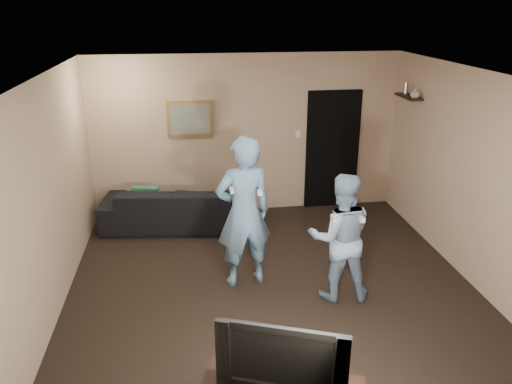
{
  "coord_description": "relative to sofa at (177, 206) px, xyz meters",
  "views": [
    {
      "loc": [
        -0.96,
        -5.35,
        3.33
      ],
      "look_at": [
        -0.16,
        0.3,
        1.15
      ],
      "focal_mm": 35.0,
      "sensor_mm": 36.0,
      "label": 1
    }
  ],
  "objects": [
    {
      "name": "ground",
      "position": [
        1.17,
        -1.96,
        -0.34
      ],
      "size": [
        5.0,
        5.0,
        0.0
      ],
      "primitive_type": "plane",
      "color": "black",
      "rests_on": "ground"
    },
    {
      "name": "ceiling",
      "position": [
        1.17,
        -1.96,
        2.26
      ],
      "size": [
        5.0,
        5.0,
        0.04
      ],
      "primitive_type": "cube",
      "color": "silver",
      "rests_on": "wall_back"
    },
    {
      "name": "wall_back",
      "position": [
        1.17,
        0.54,
        0.96
      ],
      "size": [
        5.0,
        0.04,
        2.6
      ],
      "primitive_type": "cube",
      "color": "tan",
      "rests_on": "ground"
    },
    {
      "name": "wall_front",
      "position": [
        1.17,
        -4.46,
        0.96
      ],
      "size": [
        5.0,
        0.04,
        2.6
      ],
      "primitive_type": "cube",
      "color": "tan",
      "rests_on": "ground"
    },
    {
      "name": "wall_left",
      "position": [
        -1.33,
        -1.96,
        0.96
      ],
      "size": [
        0.04,
        5.0,
        2.6
      ],
      "primitive_type": "cube",
      "color": "tan",
      "rests_on": "ground"
    },
    {
      "name": "wall_right",
      "position": [
        3.67,
        -1.96,
        0.96
      ],
      "size": [
        0.04,
        5.0,
        2.6
      ],
      "primitive_type": "cube",
      "color": "tan",
      "rests_on": "ground"
    },
    {
      "name": "sofa",
      "position": [
        0.0,
        0.0,
        0.0
      ],
      "size": [
        2.39,
        1.17,
        0.67
      ],
      "primitive_type": "imported",
      "rotation": [
        0.0,
        0.0,
        3.02
      ],
      "color": "black",
      "rests_on": "ground"
    },
    {
      "name": "throw_pillow",
      "position": [
        -0.47,
        0.0,
        0.14
      ],
      "size": [
        0.43,
        0.22,
        0.41
      ],
      "primitive_type": "cube",
      "rotation": [
        0.0,
        0.0,
        -0.23
      ],
      "color": "#194B39",
      "rests_on": "sofa"
    },
    {
      "name": "painting_frame",
      "position": [
        0.27,
        0.52,
        1.26
      ],
      "size": [
        0.72,
        0.05,
        0.57
      ],
      "primitive_type": "cube",
      "color": "olive",
      "rests_on": "wall_back"
    },
    {
      "name": "painting_canvas",
      "position": [
        0.27,
        0.49,
        1.26
      ],
      "size": [
        0.62,
        0.01,
        0.47
      ],
      "primitive_type": "cube",
      "color": "slate",
      "rests_on": "painting_frame"
    },
    {
      "name": "doorway",
      "position": [
        2.62,
        0.51,
        0.66
      ],
      "size": [
        0.9,
        0.06,
        2.0
      ],
      "primitive_type": "cube",
      "color": "black",
      "rests_on": "ground"
    },
    {
      "name": "light_switch",
      "position": [
        2.02,
        0.52,
        0.96
      ],
      "size": [
        0.08,
        0.02,
        0.12
      ],
      "primitive_type": "cube",
      "color": "silver",
      "rests_on": "wall_back"
    },
    {
      "name": "wall_shelf",
      "position": [
        3.56,
        -0.16,
        1.65
      ],
      "size": [
        0.2,
        0.6,
        0.03
      ],
      "primitive_type": "cube",
      "color": "black",
      "rests_on": "wall_right"
    },
    {
      "name": "shelf_vase",
      "position": [
        3.56,
        -0.37,
        1.74
      ],
      "size": [
        0.17,
        0.17,
        0.15
      ],
      "primitive_type": "imported",
      "rotation": [
        0.0,
        0.0,
        0.19
      ],
      "color": "#A8A9AD",
      "rests_on": "wall_shelf"
    },
    {
      "name": "shelf_figurine",
      "position": [
        3.56,
        -0.03,
        1.76
      ],
      "size": [
        0.06,
        0.06,
        0.18
      ],
      "primitive_type": "cylinder",
      "color": "#BCBCC1",
      "rests_on": "wall_shelf"
    },
    {
      "name": "television",
      "position": [
        0.87,
        -4.18,
        0.44
      ],
      "size": [
        1.01,
        0.49,
        0.59
      ],
      "primitive_type": "imported",
      "rotation": [
        0.0,
        0.0,
        -0.36
      ],
      "color": "black",
      "rests_on": "tv_console"
    },
    {
      "name": "wii_player_left",
      "position": [
        0.84,
        -1.82,
        0.62
      ],
      "size": [
        0.77,
        0.58,
        1.9
      ],
      "color": "#6B95B9",
      "rests_on": "ground"
    },
    {
      "name": "wii_player_right",
      "position": [
        1.91,
        -2.29,
        0.44
      ],
      "size": [
        0.82,
        0.67,
        1.56
      ],
      "color": "#87A5C5",
      "rests_on": "ground"
    }
  ]
}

